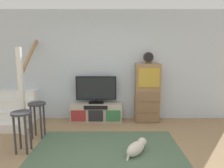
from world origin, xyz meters
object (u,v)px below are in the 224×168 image
Objects in this scene: media_console at (96,112)px; bar_stool_near at (22,122)px; bar_stool_far at (37,112)px; dog at (136,148)px; television at (96,89)px; side_cabinet at (147,93)px; desk_clock at (148,58)px.

bar_stool_near reaches higher than media_console.
bar_stool_far is 2.05m from dog.
television is 0.69× the size of side_cabinet.
bar_stool_near is (-1.14, -1.57, -0.27)m from television.
side_cabinet is 3.03× the size of dog.
side_cabinet is (1.25, -0.01, -0.09)m from television.
desk_clock is (-0.00, -0.01, 0.85)m from side_cabinet.
side_cabinet is at bearing -0.63° from television.
bar_stool_near is 1.99m from dog.
bar_stool_far is at bearing -157.85° from desk_clock.
television is at bearing 179.37° from side_cabinet.
desk_clock is at bearing -90.86° from side_cabinet.
side_cabinet is 1.81m from dog.
desk_clock is 0.58× the size of dog.
bar_stool_near is (-2.39, -1.54, -1.03)m from desk_clock.
media_console is at bearing 179.78° from desk_clock.
television is at bearing 178.68° from desk_clock.
television reaches higher than bar_stool_near.
media_console is at bearing -179.53° from side_cabinet.
desk_clock reaches higher than media_console.
television is at bearing 115.78° from dog.
television is 1.49m from bar_stool_far.
television is 1.25m from side_cabinet.
television is 2.09× the size of dog.
bar_stool_far reaches higher than bar_stool_near.
dog is (0.80, -1.63, -0.11)m from media_console.
dog is (-0.45, -1.63, -1.45)m from desk_clock.
side_cabinet is 2.54m from bar_stool_far.
bar_stool_near is 0.59m from bar_stool_far.
media_console is 0.88× the size of side_cabinet.
desk_clock is at bearing 22.15° from bar_stool_far.
media_console is 1.48m from bar_stool_far.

